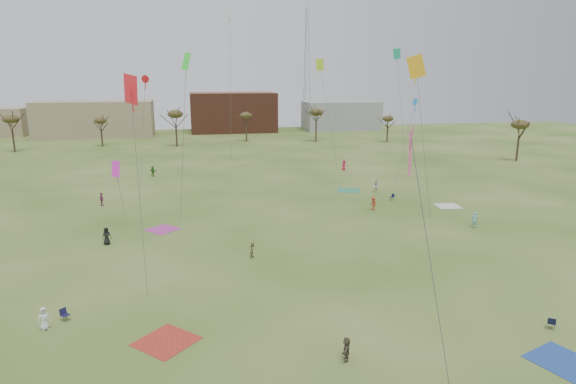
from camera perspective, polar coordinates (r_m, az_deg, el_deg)
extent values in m
plane|color=#325119|center=(38.53, 3.76, -12.08)|extent=(260.00, 260.00, 0.00)
imported|color=white|center=(37.21, -26.86, -13.18)|extent=(0.94, 0.85, 1.61)
imported|color=#868255|center=(45.82, -4.16, -6.85)|extent=(0.83, 0.89, 1.47)
imported|color=brown|center=(30.49, 6.91, -17.92)|extent=(0.94, 1.45, 1.50)
imported|color=black|center=(52.39, -20.64, -4.89)|extent=(1.05, 0.92, 1.81)
imported|color=#B73E22|center=(62.64, 10.03, -1.33)|extent=(0.99, 1.29, 1.76)
imported|color=#77C4C6|center=(58.48, 21.15, -3.05)|extent=(0.80, 0.71, 1.84)
imported|color=#903C6F|center=(68.23, -21.14, -0.81)|extent=(0.88, 1.13, 1.79)
imported|color=silver|center=(72.32, 10.38, 0.64)|extent=(1.10, 1.07, 1.78)
imported|color=#347A28|center=(86.10, -15.67, 2.38)|extent=(1.54, 1.52, 1.77)
imported|color=#C12145|center=(89.20, 6.62, 3.18)|extent=(1.05, 0.89, 1.84)
cube|color=#B82F24|center=(33.40, -14.17, -16.74)|extent=(4.69, 4.69, 0.03)
cube|color=#224797|center=(34.70, 29.59, -16.98)|extent=(4.14, 4.14, 0.03)
cube|color=silver|center=(67.18, 18.35, -1.59)|extent=(3.30, 3.30, 0.03)
cube|color=#B43795|center=(55.84, -14.56, -4.31)|extent=(4.20, 4.20, 0.03)
cube|color=#318963|center=(73.26, 7.17, 0.21)|extent=(4.27, 4.27, 0.03)
cube|color=#17153A|center=(37.99, -24.82, -13.05)|extent=(0.71, 0.71, 0.04)
cube|color=#17153A|center=(38.08, -25.04, -12.63)|extent=(0.45, 0.44, 0.44)
cube|color=#131736|center=(38.12, 28.67, -13.40)|extent=(0.70, 0.70, 0.04)
cube|color=#131736|center=(37.81, 28.71, -13.23)|extent=(0.47, 0.42, 0.44)
cube|color=#131535|center=(68.27, 12.16, -0.60)|extent=(0.64, 0.64, 0.04)
cube|color=#131535|center=(68.37, 12.30, -0.39)|extent=(0.30, 0.51, 0.44)
cube|color=#178A68|center=(91.88, 12.74, 15.64)|extent=(0.90, 0.90, 1.78)
cube|color=#178A68|center=(91.85, 12.71, 15.25)|extent=(0.08, 0.08, 1.60)
cylinder|color=#4C4C51|center=(92.29, 13.21, 9.44)|extent=(2.60, 0.50, 19.80)
cube|color=#28E62B|center=(52.69, -11.93, 14.84)|extent=(0.90, 0.90, 1.77)
cube|color=#28E62B|center=(52.67, -11.90, 14.17)|extent=(0.08, 0.08, 1.59)
cylinder|color=#4C4C51|center=(53.59, -12.26, 5.54)|extent=(1.49, 0.98, 17.26)
cone|color=#AF1214|center=(68.41, -16.49, 12.67)|extent=(1.04, 0.08, 1.04)
cube|color=#AF1214|center=(68.42, -16.46, 12.12)|extent=(0.08, 0.08, 1.69)
cylinder|color=#4C4C51|center=(66.56, -16.78, 5.97)|extent=(1.39, 4.80, 15.46)
cube|color=red|center=(39.36, -18.08, 11.44)|extent=(1.13, 1.13, 2.22)
cube|color=red|center=(39.39, -18.00, 10.32)|extent=(0.08, 0.08, 2.00)
cylinder|color=#4C4C51|center=(37.75, -17.18, 0.12)|extent=(0.67, 5.03, 14.77)
cube|color=white|center=(97.33, -6.91, 20.03)|extent=(0.74, 0.74, 1.27)
cube|color=white|center=(97.24, -6.89, 19.59)|extent=(0.08, 0.08, 1.91)
cylinder|color=#4C4C51|center=(94.70, -6.79, 12.00)|extent=(0.78, 3.93, 27.11)
cone|color=#E04684|center=(22.70, 14.32, 6.36)|extent=(1.22, 0.09, 1.22)
cube|color=#E04684|center=(22.80, 14.21, 4.42)|extent=(0.08, 0.08, 2.00)
cylinder|color=#4C4C51|center=(23.83, 16.73, -9.73)|extent=(1.99, 2.30, 13.03)
cube|color=gold|center=(52.58, 14.89, 14.11)|extent=(1.14, 1.14, 2.24)
cube|color=gold|center=(52.56, 14.84, 13.26)|extent=(0.08, 0.08, 2.02)
cylinder|color=#4C4C51|center=(54.46, 15.71, 5.19)|extent=(3.58, 1.42, 16.73)
cone|color=blue|center=(77.19, 14.80, 10.28)|extent=(1.13, 0.08, 1.13)
cube|color=blue|center=(77.23, 14.77, 9.75)|extent=(0.08, 0.08, 1.84)
cylinder|color=#4C4C51|center=(75.54, 13.67, 5.68)|extent=(4.01, 2.97, 12.09)
cube|color=#C2F629|center=(83.30, 3.78, 14.76)|extent=(0.96, 0.96, 1.89)
cube|color=#C2F629|center=(83.29, 3.77, 14.31)|extent=(0.08, 0.08, 1.70)
cylinder|color=#4C4C51|center=(81.99, 4.87, 8.57)|extent=(2.43, 4.00, 17.73)
cube|color=#DB26C0|center=(56.75, -19.68, 2.59)|extent=(0.92, 0.92, 1.80)
cube|color=#DB26C0|center=(56.87, -19.63, 1.96)|extent=(0.08, 0.08, 1.62)
cylinder|color=#4C4C51|center=(57.50, -19.15, -0.19)|extent=(0.63, 0.49, 5.80)
cylinder|color=#3A2B1E|center=(126.27, -29.66, 5.25)|extent=(0.40, 0.40, 5.10)
ellipsoid|color=#473D1E|center=(125.82, -29.92, 7.47)|extent=(3.57, 3.57, 1.87)
cylinder|color=#3A2B1E|center=(127.93, -21.12, 6.01)|extent=(0.40, 0.40, 4.32)
ellipsoid|color=#473D1E|center=(127.53, -21.28, 7.87)|extent=(3.02, 3.02, 1.58)
cylinder|color=#3A2B1E|center=(122.28, -13.04, 6.51)|extent=(0.40, 0.40, 5.40)
ellipsoid|color=#473D1E|center=(121.80, -13.17, 8.95)|extent=(3.78, 3.78, 1.98)
cylinder|color=#3A2B1E|center=(129.20, -4.93, 6.99)|extent=(0.40, 0.40, 4.68)
ellipsoid|color=#473D1E|center=(128.78, -4.97, 8.99)|extent=(3.28, 3.28, 1.72)
cylinder|color=#3A2B1E|center=(128.71, 3.33, 7.13)|extent=(0.40, 0.40, 5.28)
ellipsoid|color=#473D1E|center=(128.25, 3.36, 9.40)|extent=(3.70, 3.70, 1.94)
cylinder|color=#3A2B1E|center=(130.01, 11.64, 6.70)|extent=(0.40, 0.40, 4.20)
ellipsoid|color=#473D1E|center=(129.63, 11.73, 8.48)|extent=(2.94, 2.94, 1.54)
cylinder|color=#3A2B1E|center=(108.63, 25.46, 4.65)|extent=(0.40, 0.40, 5.04)
ellipsoid|color=#473D1E|center=(108.11, 25.72, 7.19)|extent=(3.53, 3.53, 1.85)
cube|color=#937F60|center=(151.07, -21.77, 8.03)|extent=(32.00, 14.00, 10.00)
cube|color=brown|center=(154.52, -6.54, 9.35)|extent=(26.00, 16.00, 12.00)
cube|color=gray|center=(159.83, 6.29, 8.95)|extent=(24.00, 12.00, 9.00)
cylinder|color=#9EA3A8|center=(163.58, 2.51, 14.20)|extent=(0.16, 0.16, 38.00)
cylinder|color=#9EA3A8|center=(164.00, 1.97, 14.20)|extent=(0.16, 0.16, 38.00)
cylinder|color=#9EA3A8|center=(162.49, 2.11, 14.21)|extent=(0.16, 0.16, 38.00)
cylinder|color=#9EA3A8|center=(164.95, 2.26, 21.34)|extent=(0.10, 0.10, 3.00)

